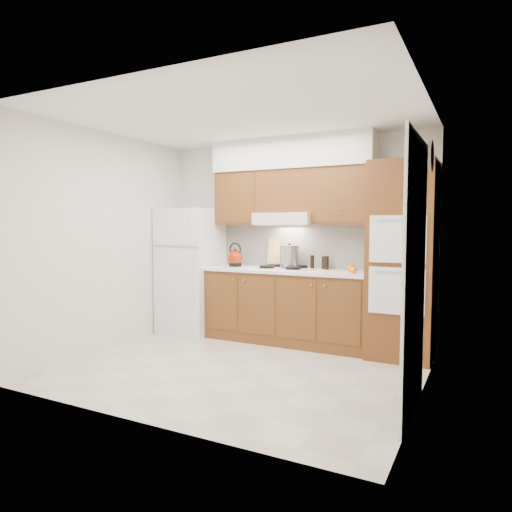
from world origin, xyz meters
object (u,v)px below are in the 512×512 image
at_px(fridge, 191,270).
at_px(stock_pot, 289,256).
at_px(kettle, 235,258).
at_px(oven_cabinet, 402,261).

xyz_separation_m(fridge, stock_pot, (1.44, 0.12, 0.24)).
relative_size(fridge, kettle, 8.15).
bearing_deg(stock_pot, oven_cabinet, -3.47).
xyz_separation_m(oven_cabinet, kettle, (-2.16, 0.01, -0.04)).
xyz_separation_m(fridge, oven_cabinet, (2.85, 0.03, 0.24)).
bearing_deg(fridge, oven_cabinet, 0.70).
height_order(fridge, stock_pot, fridge).
height_order(oven_cabinet, stock_pot, oven_cabinet).
relative_size(fridge, stock_pot, 6.63).
bearing_deg(oven_cabinet, kettle, 179.61).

